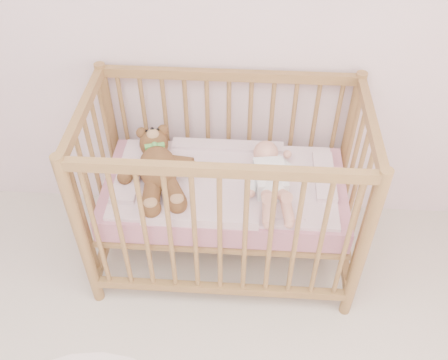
# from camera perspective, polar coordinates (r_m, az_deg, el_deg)

# --- Properties ---
(crib) EXTENTS (1.36, 0.76, 1.00)m
(crib) POSITION_cam_1_polar(r_m,az_deg,el_deg) (2.55, 0.07, -1.17)
(crib) COLOR olive
(crib) RESTS_ON floor
(mattress) EXTENTS (1.22, 0.62, 0.13)m
(mattress) POSITION_cam_1_polar(r_m,az_deg,el_deg) (2.56, 0.07, -1.41)
(mattress) COLOR #C47A91
(mattress) RESTS_ON crib
(blanket) EXTENTS (1.10, 0.58, 0.06)m
(blanket) POSITION_cam_1_polar(r_m,az_deg,el_deg) (2.51, 0.07, -0.20)
(blanket) COLOR #CF8F9B
(blanket) RESTS_ON mattress
(baby) EXTENTS (0.35, 0.61, 0.14)m
(baby) POSITION_cam_1_polar(r_m,az_deg,el_deg) (2.44, 5.33, 0.51)
(baby) COLOR white
(baby) RESTS_ON blanket
(teddy_bear) EXTENTS (0.57, 0.69, 0.17)m
(teddy_bear) POSITION_cam_1_polar(r_m,az_deg,el_deg) (2.47, -7.51, 1.23)
(teddy_bear) COLOR brown
(teddy_bear) RESTS_ON blanket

